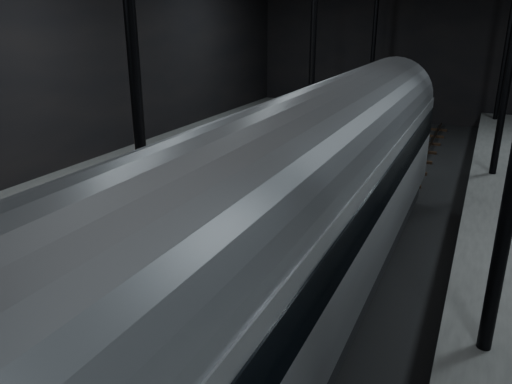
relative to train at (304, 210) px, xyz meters
The scene contains 6 objects.
ground 4.61m from the train, 90.00° to the left, with size 44.00×44.00×0.00m, color black.
platform_left 8.65m from the train, 154.79° to the left, with size 9.00×43.80×1.00m, color #4E4F4C.
tactile_strip 5.19m from the train, 132.63° to the left, with size 0.50×43.80×0.01m, color olive.
track 4.57m from the train, 90.00° to the left, with size 2.40×43.00×0.24m.
train is the anchor object (origin of this frame).
woman 6.67m from the train, 148.21° to the left, with size 0.58×0.38×1.58m, color #9D7D60.
Camera 1 is at (3.21, -12.90, 6.87)m, focal length 35.00 mm.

